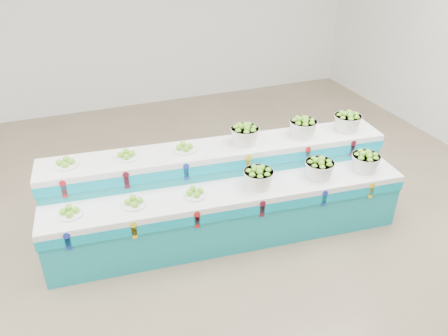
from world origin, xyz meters
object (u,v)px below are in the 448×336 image
(plate_upper_mid, at_px, (126,155))
(basket_upper_right, at_px, (347,121))
(display_stand, at_px, (224,194))
(basket_lower_left, at_px, (258,177))

(plate_upper_mid, bearing_deg, basket_upper_right, -5.24)
(display_stand, distance_m, basket_lower_left, 0.54)
(display_stand, bearing_deg, plate_upper_mid, 166.44)
(basket_lower_left, xyz_separation_m, plate_upper_mid, (-1.36, 0.65, 0.23))
(basket_lower_left, xyz_separation_m, basket_upper_right, (1.41, 0.39, 0.30))
(display_stand, xyz_separation_m, plate_upper_mid, (-1.05, 0.36, 0.56))
(display_stand, relative_size, basket_upper_right, 12.24)
(display_stand, relative_size, plate_upper_mid, 15.93)
(display_stand, bearing_deg, basket_upper_right, 8.67)
(display_stand, xyz_separation_m, basket_upper_right, (1.72, 0.10, 0.63))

